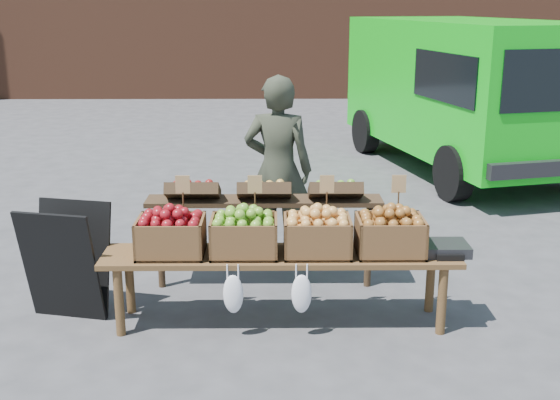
{
  "coord_description": "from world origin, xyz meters",
  "views": [
    {
      "loc": [
        -0.93,
        -4.9,
        2.42
      ],
      "look_at": [
        -0.87,
        0.59,
        0.85
      ],
      "focal_mm": 45.0,
      "sensor_mm": 36.0,
      "label": 1
    }
  ],
  "objects_px": {
    "display_bench": "(281,288)",
    "crate_green_apples": "(390,236)",
    "crate_red_apples": "(317,236)",
    "crate_golden_apples": "(171,236)",
    "delivery_van": "(467,97)",
    "crate_russet_pears": "(244,236)",
    "weighing_scale": "(445,248)",
    "back_table": "(264,230)",
    "vendor": "(278,170)",
    "chalkboard_sign": "(67,261)"
  },
  "relations": [
    {
      "from": "chalkboard_sign",
      "to": "crate_red_apples",
      "type": "distance_m",
      "value": 1.96
    },
    {
      "from": "crate_russet_pears",
      "to": "back_table",
      "type": "bearing_deg",
      "value": 78.73
    },
    {
      "from": "crate_golden_apples",
      "to": "weighing_scale",
      "type": "height_order",
      "value": "crate_golden_apples"
    },
    {
      "from": "vendor",
      "to": "crate_red_apples",
      "type": "xyz_separation_m",
      "value": [
        0.28,
        -1.4,
        -0.18
      ]
    },
    {
      "from": "display_bench",
      "to": "crate_green_apples",
      "type": "height_order",
      "value": "crate_green_apples"
    },
    {
      "from": "vendor",
      "to": "back_table",
      "type": "distance_m",
      "value": 0.78
    },
    {
      "from": "display_bench",
      "to": "crate_red_apples",
      "type": "xyz_separation_m",
      "value": [
        0.28,
        0.0,
        0.42
      ]
    },
    {
      "from": "delivery_van",
      "to": "weighing_scale",
      "type": "relative_size",
      "value": 14.16
    },
    {
      "from": "vendor",
      "to": "chalkboard_sign",
      "type": "distance_m",
      "value": 2.13
    },
    {
      "from": "delivery_van",
      "to": "crate_russet_pears",
      "type": "distance_m",
      "value": 5.97
    },
    {
      "from": "back_table",
      "to": "crate_golden_apples",
      "type": "bearing_deg",
      "value": -133.92
    },
    {
      "from": "delivery_van",
      "to": "crate_red_apples",
      "type": "relative_size",
      "value": 9.63
    },
    {
      "from": "back_table",
      "to": "crate_red_apples",
      "type": "height_order",
      "value": "back_table"
    },
    {
      "from": "display_bench",
      "to": "crate_golden_apples",
      "type": "distance_m",
      "value": 0.93
    },
    {
      "from": "chalkboard_sign",
      "to": "back_table",
      "type": "xyz_separation_m",
      "value": [
        1.53,
        0.59,
        0.06
      ]
    },
    {
      "from": "crate_russet_pears",
      "to": "crate_green_apples",
      "type": "height_order",
      "value": "same"
    },
    {
      "from": "back_table",
      "to": "display_bench",
      "type": "relative_size",
      "value": 0.78
    },
    {
      "from": "back_table",
      "to": "crate_red_apples",
      "type": "xyz_separation_m",
      "value": [
        0.41,
        -0.72,
        0.19
      ]
    },
    {
      "from": "crate_russet_pears",
      "to": "crate_red_apples",
      "type": "height_order",
      "value": "same"
    },
    {
      "from": "back_table",
      "to": "crate_golden_apples",
      "type": "relative_size",
      "value": 4.2
    },
    {
      "from": "delivery_van",
      "to": "back_table",
      "type": "xyz_separation_m",
      "value": [
        -2.88,
        -4.42,
        -0.56
      ]
    },
    {
      "from": "crate_red_apples",
      "to": "weighing_scale",
      "type": "relative_size",
      "value": 1.47
    },
    {
      "from": "delivery_van",
      "to": "back_table",
      "type": "relative_size",
      "value": 2.29
    },
    {
      "from": "back_table",
      "to": "crate_russet_pears",
      "type": "distance_m",
      "value": 0.76
    },
    {
      "from": "crate_golden_apples",
      "to": "crate_green_apples",
      "type": "relative_size",
      "value": 1.0
    },
    {
      "from": "display_bench",
      "to": "crate_russet_pears",
      "type": "distance_m",
      "value": 0.51
    },
    {
      "from": "chalkboard_sign",
      "to": "crate_green_apples",
      "type": "height_order",
      "value": "chalkboard_sign"
    },
    {
      "from": "back_table",
      "to": "crate_red_apples",
      "type": "bearing_deg",
      "value": -60.55
    },
    {
      "from": "chalkboard_sign",
      "to": "crate_red_apples",
      "type": "height_order",
      "value": "chalkboard_sign"
    },
    {
      "from": "delivery_van",
      "to": "display_bench",
      "type": "bearing_deg",
      "value": -132.03
    },
    {
      "from": "back_table",
      "to": "crate_red_apples",
      "type": "relative_size",
      "value": 4.2
    },
    {
      "from": "chalkboard_sign",
      "to": "display_bench",
      "type": "bearing_deg",
      "value": 8.4
    },
    {
      "from": "delivery_van",
      "to": "vendor",
      "type": "xyz_separation_m",
      "value": [
        -2.76,
        -3.74,
        -0.19
      ]
    },
    {
      "from": "back_table",
      "to": "weighing_scale",
      "type": "height_order",
      "value": "back_table"
    },
    {
      "from": "back_table",
      "to": "crate_green_apples",
      "type": "height_order",
      "value": "back_table"
    },
    {
      "from": "crate_golden_apples",
      "to": "crate_green_apples",
      "type": "height_order",
      "value": "same"
    },
    {
      "from": "vendor",
      "to": "crate_russet_pears",
      "type": "bearing_deg",
      "value": 89.3
    },
    {
      "from": "display_bench",
      "to": "crate_red_apples",
      "type": "height_order",
      "value": "crate_red_apples"
    },
    {
      "from": "delivery_van",
      "to": "vendor",
      "type": "bearing_deg",
      "value": -140.31
    },
    {
      "from": "crate_red_apples",
      "to": "weighing_scale",
      "type": "xyz_separation_m",
      "value": [
        0.97,
        0.0,
        -0.1
      ]
    },
    {
      "from": "chalkboard_sign",
      "to": "display_bench",
      "type": "xyz_separation_m",
      "value": [
        1.66,
        -0.13,
        -0.18
      ]
    },
    {
      "from": "vendor",
      "to": "display_bench",
      "type": "bearing_deg",
      "value": 100.43
    },
    {
      "from": "display_bench",
      "to": "crate_green_apples",
      "type": "relative_size",
      "value": 5.4
    },
    {
      "from": "crate_golden_apples",
      "to": "crate_red_apples",
      "type": "distance_m",
      "value": 1.1
    },
    {
      "from": "delivery_van",
      "to": "crate_russet_pears",
      "type": "xyz_separation_m",
      "value": [
        -3.02,
        -5.14,
        -0.37
      ]
    },
    {
      "from": "vendor",
      "to": "back_table",
      "type": "bearing_deg",
      "value": 89.87
    },
    {
      "from": "chalkboard_sign",
      "to": "crate_russet_pears",
      "type": "distance_m",
      "value": 1.42
    },
    {
      "from": "display_bench",
      "to": "crate_golden_apples",
      "type": "relative_size",
      "value": 5.4
    },
    {
      "from": "back_table",
      "to": "display_bench",
      "type": "xyz_separation_m",
      "value": [
        0.13,
        -0.72,
        -0.24
      ]
    },
    {
      "from": "vendor",
      "to": "crate_golden_apples",
      "type": "distance_m",
      "value": 1.63
    }
  ]
}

